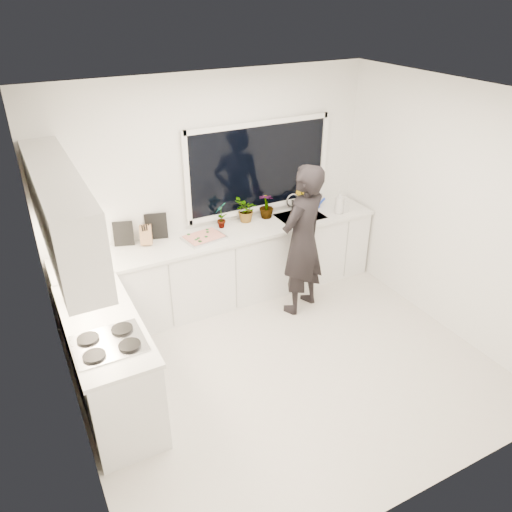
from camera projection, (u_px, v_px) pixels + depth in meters
floor at (285, 367)px, 5.18m from camera, size 4.00×3.50×0.02m
wall_back at (213, 190)px, 5.90m from camera, size 4.00×0.02×2.70m
wall_left at (58, 311)px, 3.71m from camera, size 0.02×3.50×2.70m
wall_right at (450, 211)px, 5.35m from camera, size 0.02×3.50×2.70m
ceiling at (295, 98)px, 3.88m from camera, size 4.00×3.50×0.02m
window at (259, 167)px, 6.02m from camera, size 1.80×0.02×1.00m
base_cabinets_back at (226, 268)px, 6.09m from camera, size 3.92×0.58×0.88m
base_cabinets_left at (110, 364)px, 4.56m from camera, size 0.58×1.60×0.88m
countertop_back at (225, 235)px, 5.87m from camera, size 3.94×0.62×0.04m
countertop_left at (102, 323)px, 4.34m from camera, size 0.62×1.60×0.04m
upper_cabinets at (61, 211)px, 4.11m from camera, size 0.34×2.10×0.70m
sink at (300, 220)px, 6.32m from camera, size 0.58×0.42×0.14m
faucet at (292, 203)px, 6.40m from camera, size 0.03×0.03×0.22m
stovetop at (109, 343)px, 4.04m from camera, size 0.56×0.48×0.03m
person at (303, 241)px, 5.71m from camera, size 0.78×0.65×1.82m
pizza_tray at (204, 238)px, 5.72m from camera, size 0.50×0.40×0.03m
pizza at (204, 236)px, 5.71m from camera, size 0.45×0.36×0.01m
watering_can at (315, 202)px, 6.52m from camera, size 0.15×0.15×0.13m
paper_towel_roll at (63, 253)px, 5.15m from camera, size 0.12×0.12×0.26m
knife_block at (146, 235)px, 5.56m from camera, size 0.15×0.14×0.22m
utensil_crock at (70, 293)px, 4.57m from camera, size 0.15×0.15×0.16m
picture_frame_large at (123, 234)px, 5.53m from camera, size 0.22×0.09×0.28m
picture_frame_small at (156, 226)px, 5.68m from camera, size 0.25×0.09×0.30m
herb_plants at (258, 208)px, 6.13m from camera, size 1.29×0.37×0.33m
soap_bottles at (341, 203)px, 6.32m from camera, size 0.22×0.16×0.30m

